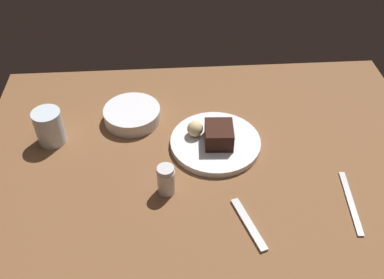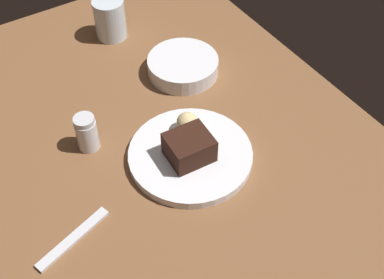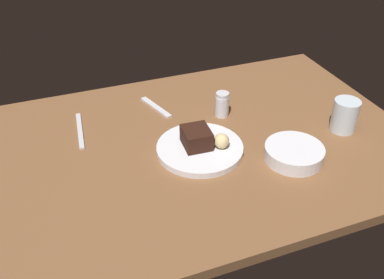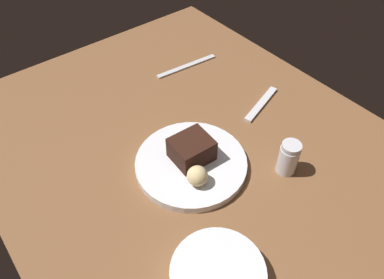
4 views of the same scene
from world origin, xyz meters
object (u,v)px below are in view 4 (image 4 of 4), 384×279
(dessert_spoon, at_px, (261,104))
(butter_knife, at_px, (187,66))
(dessert_plate, at_px, (191,163))
(chocolate_cake_slice, at_px, (192,149))
(side_bowl, at_px, (218,276))
(salt_shaker, at_px, (288,158))
(bread_roll, at_px, (197,176))

(dessert_spoon, xyz_separation_m, butter_knife, (-0.25, -0.05, -0.00))
(dessert_plate, relative_size, chocolate_cake_slice, 2.94)
(side_bowl, distance_m, dessert_spoon, 0.47)
(salt_shaker, xyz_separation_m, side_bowl, (0.09, -0.27, -0.02))
(chocolate_cake_slice, distance_m, salt_shaker, 0.20)
(bread_roll, distance_m, butter_knife, 0.43)
(salt_shaker, bearing_deg, chocolate_cake_slice, -134.27)
(dessert_plate, bearing_deg, butter_knife, 143.37)
(dessert_plate, xyz_separation_m, bread_roll, (0.05, -0.03, 0.03))
(chocolate_cake_slice, bearing_deg, side_bowl, -29.22)
(chocolate_cake_slice, relative_size, dessert_spoon, 0.55)
(side_bowl, bearing_deg, bread_roll, 150.70)
(bread_roll, xyz_separation_m, salt_shaker, (0.08, 0.18, -0.00))
(side_bowl, relative_size, dessert_spoon, 1.06)
(bread_roll, bearing_deg, butter_knife, 144.78)
(dessert_plate, bearing_deg, chocolate_cake_slice, 135.34)
(salt_shaker, relative_size, butter_knife, 0.41)
(side_bowl, bearing_deg, butter_knife, 146.65)
(chocolate_cake_slice, relative_size, butter_knife, 0.43)
(dessert_plate, bearing_deg, bread_roll, -26.29)
(salt_shaker, relative_size, side_bowl, 0.49)
(bread_roll, relative_size, butter_knife, 0.22)
(bread_roll, relative_size, side_bowl, 0.27)
(chocolate_cake_slice, relative_size, bread_roll, 1.92)
(dessert_plate, xyz_separation_m, butter_knife, (-0.29, 0.22, -0.01))
(dessert_plate, distance_m, side_bowl, 0.25)
(chocolate_cake_slice, bearing_deg, dessert_plate, -44.66)
(dessert_plate, xyz_separation_m, chocolate_cake_slice, (-0.01, 0.01, 0.03))
(salt_shaker, bearing_deg, dessert_plate, -131.37)
(bread_roll, height_order, dessert_spoon, bread_roll)
(bread_roll, distance_m, salt_shaker, 0.20)
(dessert_plate, relative_size, dessert_spoon, 1.60)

